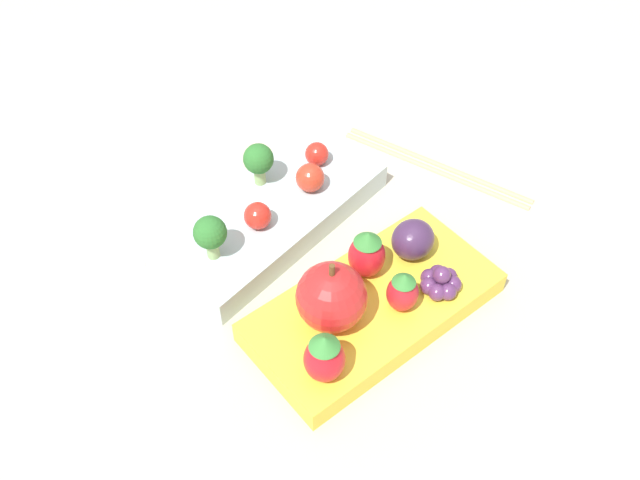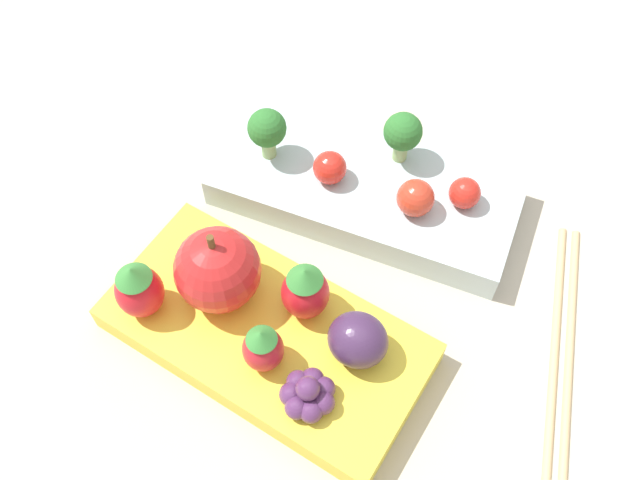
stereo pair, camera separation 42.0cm
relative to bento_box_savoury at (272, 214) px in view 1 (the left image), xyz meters
name	(u,v)px [view 1 (the left image)]	position (x,y,z in m)	size (l,w,h in m)	color
ground_plane	(316,268)	(-0.01, -0.07, -0.01)	(4.00, 4.00, 0.00)	#BCB29E
bento_box_savoury	(272,214)	(0.00, 0.00, 0.00)	(0.24, 0.12, 0.03)	silver
bento_box_fruit	(374,306)	(-0.01, -0.14, 0.00)	(0.22, 0.12, 0.02)	yellow
broccoli_floret_0	(259,160)	(0.01, 0.03, 0.04)	(0.03, 0.03, 0.04)	#93B770
broccoli_floret_1	(210,234)	(-0.08, -0.01, 0.04)	(0.03, 0.03, 0.04)	#93B770
cherry_tomato_0	(310,178)	(0.04, -0.01, 0.03)	(0.03, 0.03, 0.03)	red
cherry_tomato_1	(317,154)	(0.07, 0.01, 0.03)	(0.02, 0.02, 0.02)	red
cherry_tomato_2	(258,216)	(-0.03, -0.01, 0.03)	(0.03, 0.03, 0.03)	red
apple	(331,297)	(-0.05, -0.13, 0.04)	(0.06, 0.06, 0.07)	red
strawberry_0	(403,291)	(0.00, -0.16, 0.03)	(0.03, 0.03, 0.04)	red
strawberry_1	(367,254)	(0.01, -0.12, 0.03)	(0.03, 0.03, 0.05)	red
strawberry_2	(324,357)	(-0.09, -0.17, 0.03)	(0.03, 0.03, 0.05)	red
plum	(413,239)	(0.05, -0.13, 0.03)	(0.04, 0.04, 0.04)	#42284C
grape_cluster	(440,282)	(0.04, -0.17, 0.02)	(0.04, 0.04, 0.03)	#562D5B
chopsticks_pair	(436,166)	(0.18, -0.06, -0.01)	(0.07, 0.21, 0.01)	tan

